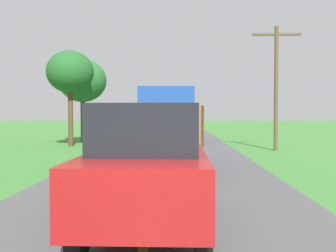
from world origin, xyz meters
The scene contains 6 objects.
banana_truck_near centered at (-0.06, 10.99, 1.46)m, with size 2.38×5.82×2.80m.
banana_truck_far centered at (0.04, 22.74, 1.48)m, with size 2.39×5.81×2.80m.
utility_pole_roadside centered at (5.29, 16.71, 3.46)m, with size 2.42×0.20×6.25m.
roadside_tree_near_left centered at (-5.82, 18.79, 4.21)m, with size 2.67×2.67×5.45m.
roadside_tree_far_left centered at (-5.90, 21.75, 3.99)m, with size 3.08×3.08×5.40m.
following_car centered at (-0.01, 3.20, 1.07)m, with size 1.74×4.10×1.92m.
Camera 1 is at (0.50, -2.62, 1.86)m, focal length 40.53 mm.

